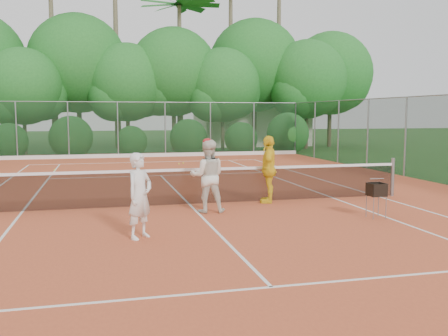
% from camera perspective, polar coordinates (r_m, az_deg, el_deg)
% --- Properties ---
extents(ground, '(120.00, 120.00, 0.00)m').
position_cam_1_polar(ground, '(13.08, -3.93, -4.31)').
color(ground, '#1E4619').
rests_on(ground, ground).
extents(clay_court, '(18.00, 36.00, 0.02)m').
position_cam_1_polar(clay_court, '(13.08, -3.93, -4.27)').
color(clay_court, '#C2522C').
rests_on(clay_court, ground).
extents(club_building, '(8.00, 5.00, 3.00)m').
position_cam_1_polar(club_building, '(38.35, 3.08, 4.89)').
color(club_building, beige).
rests_on(club_building, ground).
extents(tennis_net, '(11.97, 0.10, 1.10)m').
position_cam_1_polar(tennis_net, '(12.99, -3.95, -2.01)').
color(tennis_net, gray).
rests_on(tennis_net, clay_court).
extents(player_white, '(0.70, 0.70, 1.64)m').
position_cam_1_polar(player_white, '(9.59, -9.60, -3.16)').
color(player_white, white).
rests_on(player_white, clay_court).
extents(player_center_grp, '(0.95, 0.79, 1.79)m').
position_cam_1_polar(player_center_grp, '(11.98, -1.89, -0.90)').
color(player_center_grp, white).
rests_on(player_center_grp, clay_court).
extents(player_yellow, '(0.80, 1.14, 1.79)m').
position_cam_1_polar(player_yellow, '(13.33, 5.12, -0.14)').
color(player_yellow, yellow).
rests_on(player_yellow, clay_court).
extents(ball_hopper, '(0.35, 0.35, 0.80)m').
position_cam_1_polar(ball_hopper, '(11.87, 17.04, -2.45)').
color(ball_hopper, gray).
rests_on(ball_hopper, clay_court).
extents(stray_ball_a, '(0.07, 0.07, 0.07)m').
position_cam_1_polar(stray_ball_a, '(21.98, -18.80, -0.21)').
color(stray_ball_a, '#C3E134').
rests_on(stray_ball_a, clay_court).
extents(stray_ball_b, '(0.07, 0.07, 0.07)m').
position_cam_1_polar(stray_ball_b, '(23.38, -5.17, 0.47)').
color(stray_ball_b, yellow).
rests_on(stray_ball_b, clay_court).
extents(stray_ball_c, '(0.07, 0.07, 0.07)m').
position_cam_1_polar(stray_ball_c, '(23.78, -4.68, 0.57)').
color(stray_ball_c, yellow).
rests_on(stray_ball_c, clay_court).
extents(court_markings, '(11.03, 23.83, 0.01)m').
position_cam_1_polar(court_markings, '(13.07, -3.93, -4.21)').
color(court_markings, white).
rests_on(court_markings, clay_court).
extents(fence_back, '(18.07, 0.07, 3.00)m').
position_cam_1_polar(fence_back, '(27.77, -9.38, 4.35)').
color(fence_back, '#19381E').
rests_on(fence_back, clay_court).
extents(tropical_treeline, '(32.10, 8.49, 15.03)m').
position_cam_1_polar(tropical_treeline, '(33.20, -7.72, 10.88)').
color(tropical_treeline, brown).
rests_on(tropical_treeline, ground).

